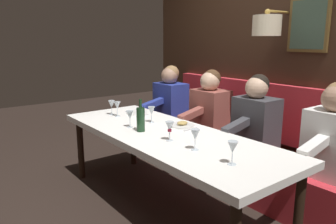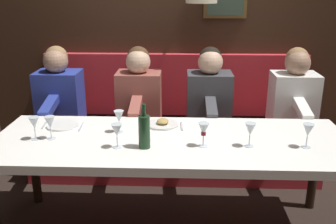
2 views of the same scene
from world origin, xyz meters
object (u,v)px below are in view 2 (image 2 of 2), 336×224
(dining_table, at_px, (171,147))
(wine_glass_1, at_px, (119,117))
(wine_glass_3, at_px, (308,131))
(diner_far, at_px, (59,92))
(wine_glass_2, at_px, (50,123))
(diner_nearest, at_px, (294,95))
(wine_glass_0, at_px, (250,130))
(wine_glass_4, at_px, (117,131))
(diner_near, at_px, (209,94))
(diner_middle, at_px, (139,93))
(wine_glass_5, at_px, (34,124))
(wine_glass_6, at_px, (204,130))
(wine_bottle, at_px, (144,131))

(dining_table, height_order, wine_glass_1, wine_glass_1)
(dining_table, xyz_separation_m, wine_glass_3, (-0.11, -0.89, 0.18))
(diner_far, bearing_deg, wine_glass_2, -166.00)
(diner_nearest, relative_size, wine_glass_0, 4.82)
(wine_glass_0, bearing_deg, dining_table, 78.22)
(wine_glass_1, bearing_deg, wine_glass_4, -173.81)
(diner_near, bearing_deg, diner_middle, 90.00)
(diner_middle, bearing_deg, wine_glass_5, 146.39)
(diner_nearest, distance_m, wine_glass_5, 2.22)
(diner_nearest, height_order, wine_glass_1, diner_nearest)
(wine_glass_4, height_order, wine_glass_6, same)
(diner_middle, xyz_separation_m, wine_bottle, (-1.03, -0.15, 0.04))
(diner_far, distance_m, wine_glass_2, 0.94)
(wine_glass_4, height_order, wine_bottle, wine_bottle)
(wine_glass_1, height_order, wine_glass_2, same)
(diner_nearest, xyz_separation_m, wine_glass_6, (-1.00, 0.86, 0.04))
(diner_far, xyz_separation_m, wine_glass_5, (-0.93, -0.12, 0.04))
(diner_nearest, height_order, diner_middle, same)
(diner_nearest, bearing_deg, diner_middle, 90.00)
(diner_near, bearing_deg, wine_glass_4, 147.37)
(wine_glass_2, distance_m, wine_glass_4, 0.50)
(dining_table, distance_m, wine_glass_0, 0.56)
(wine_glass_3, distance_m, wine_glass_5, 1.83)
(diner_near, height_order, wine_glass_1, diner_near)
(wine_glass_2, xyz_separation_m, wine_glass_3, (-0.08, -1.72, 0.00))
(diner_nearest, xyz_separation_m, wine_bottle, (-1.03, 1.25, 0.04))
(wine_glass_2, bearing_deg, wine_glass_5, 97.64)
(diner_far, bearing_deg, wine_glass_1, -138.54)
(dining_table, relative_size, diner_far, 3.15)
(diner_nearest, height_order, diner_far, same)
(dining_table, height_order, wine_glass_3, wine_glass_3)
(diner_far, bearing_deg, wine_glass_3, -116.95)
(diner_near, bearing_deg, wine_glass_1, 137.89)
(diner_middle, bearing_deg, diner_far, 90.00)
(wine_glass_2, bearing_deg, diner_near, -51.55)
(diner_middle, distance_m, wine_bottle, 1.05)
(diner_near, relative_size, wine_glass_5, 4.82)
(wine_glass_0, distance_m, wine_glass_2, 1.35)
(wine_glass_1, bearing_deg, wine_glass_2, 107.43)
(diner_near, bearing_deg, wine_bottle, 154.72)
(diner_middle, relative_size, wine_glass_4, 4.82)
(diner_near, distance_m, wine_glass_6, 1.01)
(wine_bottle, bearing_deg, diner_far, 40.66)
(diner_near, height_order, wine_glass_2, diner_near)
(dining_table, distance_m, diner_nearest, 1.40)
(diner_far, bearing_deg, diner_near, -90.00)
(diner_nearest, height_order, diner_near, same)
(wine_glass_6, height_order, wine_bottle, wine_bottle)
(dining_table, relative_size, wine_glass_0, 15.18)
(diner_nearest, relative_size, wine_glass_6, 4.82)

